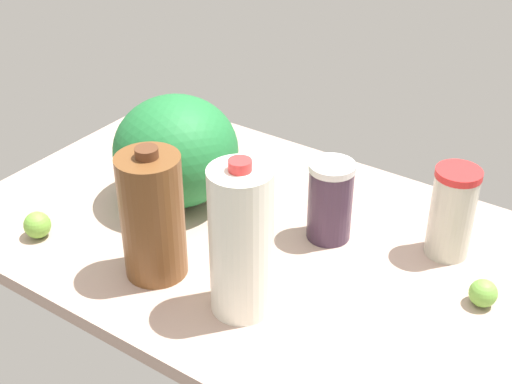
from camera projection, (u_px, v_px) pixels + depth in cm
name	position (u px, v px, depth cm)	size (l,w,h in cm)	color
countertop	(256.00, 240.00, 145.88)	(120.00, 76.00, 3.00)	tan
milk_jug	(241.00, 242.00, 118.86)	(10.90, 10.90, 29.63)	white
chocolate_milk_jug	(152.00, 216.00, 128.35)	(11.67, 11.67, 26.30)	brown
shaker_bottle	(330.00, 201.00, 139.99)	(9.08, 9.08, 16.78)	#3B273C
watermelon	(176.00, 151.00, 150.36)	(26.51, 26.51, 23.57)	#217336
tumbler_cup	(452.00, 212.00, 134.86)	(8.68, 8.68, 18.57)	beige
orange_loose	(156.00, 123.00, 178.13)	(8.61, 8.61, 8.61)	orange
lime_by_jug	(37.00, 225.00, 142.90)	(5.47, 5.47, 5.47)	#6FAB3B
lime_far_back	(483.00, 293.00, 125.33)	(5.06, 5.06, 5.06)	#6DAB40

